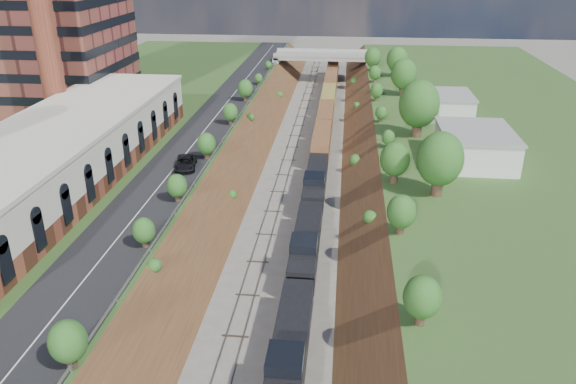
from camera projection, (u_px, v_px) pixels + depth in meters
name	position (u px, v px, depth m)	size (l,w,h in m)	color
platform_left	(95.00, 145.00, 88.69)	(44.00, 180.00, 5.00)	#385E26
platform_right	(526.00, 160.00, 82.40)	(44.00, 180.00, 5.00)	#385E26
embankment_left	(233.00, 165.00, 87.59)	(7.07, 180.00, 7.07)	brown
embankment_right	(374.00, 171.00, 85.50)	(7.07, 180.00, 7.07)	brown
rail_left_track	(286.00, 167.00, 86.76)	(1.58, 180.00, 0.18)	gray
rail_right_track	(319.00, 168.00, 86.26)	(1.58, 180.00, 0.18)	gray
road	(202.00, 133.00, 86.00)	(8.00, 180.00, 0.10)	black
guardrail	(228.00, 132.00, 85.23)	(0.10, 171.00, 0.70)	#99999E
commercial_building	(51.00, 159.00, 65.76)	(14.30, 62.30, 7.00)	brown
overpass	(323.00, 61.00, 141.09)	(24.50, 8.30, 7.40)	gray
white_building_near	(475.00, 147.00, 74.22)	(9.00, 12.00, 4.00)	silver
white_building_far	(446.00, 106.00, 94.40)	(8.00, 10.00, 3.60)	silver
tree_right_large	(440.00, 159.00, 62.94)	(5.25, 5.25, 7.61)	#473323
tree_left_crest	(130.00, 253.00, 48.39)	(2.45, 2.45, 3.55)	#473323
freight_train	(323.00, 131.00, 96.01)	(2.71, 124.56, 4.55)	black
suv	(186.00, 163.00, 72.00)	(2.52, 5.46, 1.52)	black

